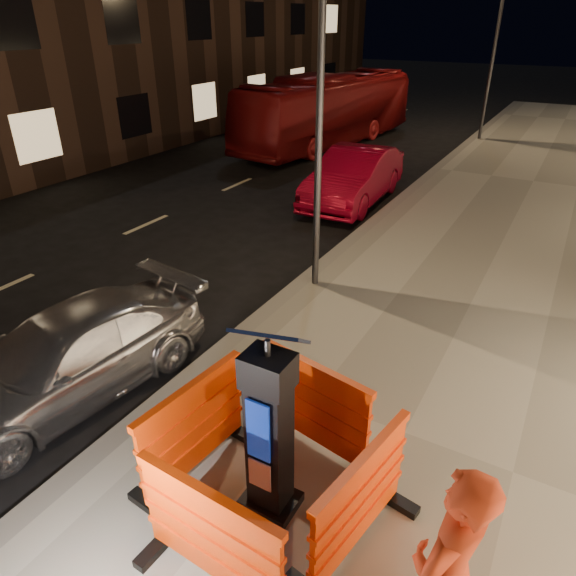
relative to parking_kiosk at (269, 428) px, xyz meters
The scene contains 14 objects.
ground_plane 2.96m from the parking_kiosk, 141.57° to the left, with size 120.00×120.00×0.00m, color black.
sidewalk 2.21m from the parking_kiosk, 62.54° to the left, with size 6.00×60.00×0.15m, color gray.
kerb 2.93m from the parking_kiosk, 141.57° to the left, with size 0.30×60.00×0.15m, color slate.
parking_kiosk is the anchor object (origin of this frame).
barrier_front 1.06m from the parking_kiosk, 90.00° to the right, with size 1.50×0.62×1.17m, color #FF3F07.
barrier_back 1.06m from the parking_kiosk, 90.00° to the left, with size 1.50×0.62×1.17m, color #FF3F07.
barrier_kerbside 1.06m from the parking_kiosk, behind, with size 1.50×0.62×1.17m, color #FF3F07.
barrier_bldgside 1.06m from the parking_kiosk, ahead, with size 1.50×0.62×1.17m, color #FF3F07.
car_silver 3.62m from the parking_kiosk, behind, with size 1.64×4.03×1.17m, color silver.
car_red 10.50m from the parking_kiosk, 108.60° to the left, with size 1.55×4.43×1.46m, color maroon.
bus_doubledecker 17.71m from the parking_kiosk, 113.85° to the left, with size 2.26×9.64×2.69m, color maroon.
man 1.91m from the parking_kiosk, 17.62° to the right, with size 0.72×0.47×1.97m, color #BA3116.
street_lamp_mid 5.41m from the parking_kiosk, 111.80° to the left, with size 0.12×0.12×6.00m, color #3F3F44.
street_lamp_far 19.87m from the parking_kiosk, 95.44° to the left, with size 0.12×0.12×6.00m, color #3F3F44.
Camera 1 is at (4.08, -4.76, 4.61)m, focal length 32.00 mm.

